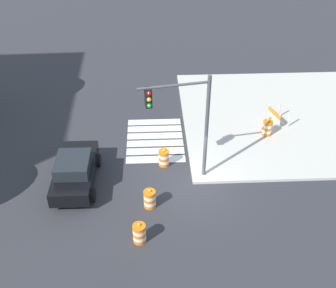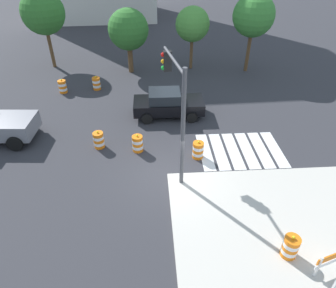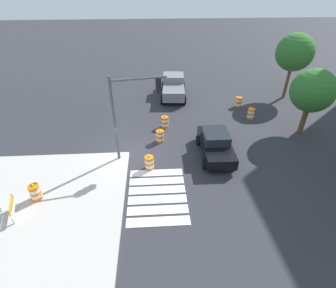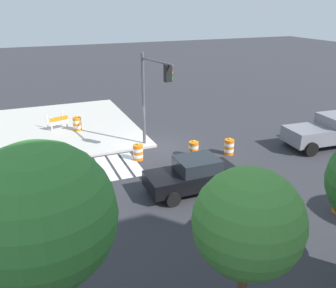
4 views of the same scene
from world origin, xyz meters
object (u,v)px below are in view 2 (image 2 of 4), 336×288
at_px(sports_car, 168,104).
at_px(street_tree_streetside_near, 192,24).
at_px(traffic_light_pole, 176,97).
at_px(traffic_barrel_median_near, 97,83).
at_px(construction_barricade, 335,264).
at_px(street_tree_streetside_far, 128,30).
at_px(traffic_barrel_near_corner, 63,87).
at_px(traffic_barrel_crosswalk_end, 99,140).
at_px(traffic_barrel_median_far, 138,143).
at_px(traffic_barrel_far_curb, 198,150).
at_px(traffic_barrel_on_sidewalk, 290,247).
at_px(street_tree_streetside_mid, 43,13).
at_px(street_tree_corner_lot, 254,16).

relative_size(sports_car, street_tree_streetside_near, 0.89).
bearing_deg(traffic_light_pole, traffic_barrel_median_near, 117.79).
height_order(construction_barricade, street_tree_streetside_far, street_tree_streetside_far).
distance_m(traffic_barrel_near_corner, street_tree_streetside_near, 10.89).
height_order(traffic_barrel_median_near, construction_barricade, construction_barricade).
relative_size(traffic_barrel_crosswalk_end, traffic_barrel_median_far, 1.00).
relative_size(traffic_barrel_far_curb, traffic_light_pole, 0.19).
distance_m(traffic_barrel_crosswalk_end, construction_barricade, 11.87).
bearing_deg(traffic_barrel_on_sidewalk, traffic_light_pole, 125.15).
relative_size(sports_car, street_tree_streetside_mid, 0.72).
relative_size(traffic_barrel_crosswalk_end, traffic_barrel_median_near, 1.00).
distance_m(traffic_light_pole, street_tree_streetside_far, 12.73).
bearing_deg(traffic_barrel_median_far, street_tree_streetside_far, 93.76).
bearing_deg(street_tree_streetside_far, street_tree_streetside_mid, 166.66).
relative_size(construction_barricade, street_tree_streetside_mid, 0.24).
bearing_deg(street_tree_streetside_mid, traffic_barrel_median_far, -59.69).
relative_size(traffic_barrel_median_far, street_tree_streetside_mid, 0.17).
height_order(traffic_barrel_near_corner, street_tree_streetside_mid, street_tree_streetside_mid).
relative_size(traffic_barrel_on_sidewalk, traffic_light_pole, 0.19).
height_order(street_tree_streetside_near, street_tree_corner_lot, street_tree_corner_lot).
height_order(traffic_barrel_median_far, traffic_light_pole, traffic_light_pole).
relative_size(traffic_barrel_far_curb, construction_barricade, 0.73).
xyz_separation_m(traffic_light_pole, street_tree_streetside_mid, (-9.05, 14.00, 0.39)).
bearing_deg(construction_barricade, traffic_barrel_far_curb, 117.31).
bearing_deg(traffic_barrel_far_curb, construction_barricade, -62.69).
distance_m(traffic_barrel_far_curb, construction_barricade, 7.71).
xyz_separation_m(traffic_barrel_near_corner, traffic_barrel_median_near, (2.34, 0.38, 0.00)).
bearing_deg(street_tree_streetside_far, street_tree_streetside_near, 5.56).
height_order(traffic_barrel_crosswalk_end, traffic_barrel_median_near, same).
height_order(traffic_barrel_far_curb, traffic_light_pole, traffic_light_pole).
relative_size(traffic_barrel_crosswalk_end, street_tree_corner_lot, 0.17).
distance_m(traffic_barrel_on_sidewalk, construction_barricade, 1.42).
bearing_deg(traffic_barrel_median_far, traffic_barrel_median_near, 111.90).
height_order(traffic_barrel_crosswalk_end, traffic_light_pole, traffic_light_pole).
height_order(traffic_barrel_near_corner, street_tree_streetside_near, street_tree_streetside_near).
distance_m(construction_barricade, street_tree_streetside_mid, 24.58).
distance_m(street_tree_streetside_mid, street_tree_streetside_far, 6.77).
distance_m(traffic_barrel_median_far, street_tree_streetside_mid, 14.84).
height_order(traffic_barrel_near_corner, traffic_barrel_median_near, same).
xyz_separation_m(traffic_barrel_crosswalk_end, street_tree_streetside_near, (6.30, 10.85, 3.07)).
xyz_separation_m(traffic_barrel_crosswalk_end, street_tree_streetside_mid, (-5.16, 11.92, 3.84)).
bearing_deg(traffic_barrel_near_corner, street_tree_corner_lot, 12.62).
relative_size(traffic_barrel_crosswalk_end, construction_barricade, 0.73).
relative_size(traffic_barrel_near_corner, traffic_barrel_far_curb, 1.00).
bearing_deg(construction_barricade, traffic_barrel_median_far, 130.98).
relative_size(sports_car, traffic_barrel_near_corner, 4.23).
bearing_deg(traffic_barrel_crosswalk_end, traffic_barrel_on_sidewalk, -43.92).
height_order(traffic_barrel_crosswalk_end, traffic_barrel_on_sidewalk, traffic_barrel_on_sidewalk).
relative_size(traffic_barrel_median_near, street_tree_streetside_mid, 0.17).
bearing_deg(traffic_light_pole, traffic_barrel_median_far, 138.16).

